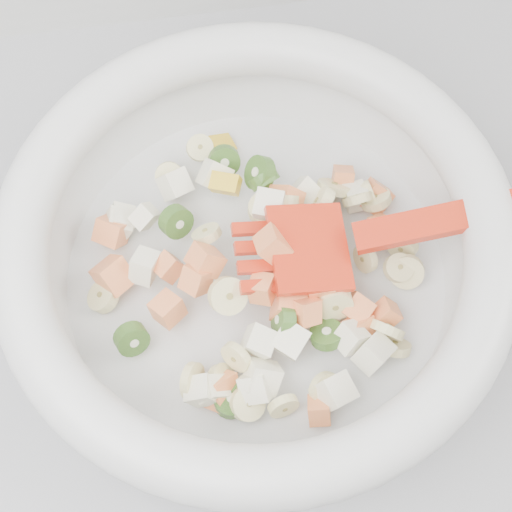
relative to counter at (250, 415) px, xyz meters
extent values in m
cube|color=gray|center=(0.00, 0.00, 0.00)|extent=(2.00, 0.60, 0.90)
cylinder|color=silver|center=(0.01, 0.00, 0.46)|extent=(0.31, 0.31, 0.02)
torus|color=silver|center=(0.01, 0.00, 0.53)|extent=(0.38, 0.38, 0.04)
cylinder|color=beige|center=(0.06, 0.03, 0.50)|extent=(0.03, 0.03, 0.03)
cylinder|color=beige|center=(0.08, 0.05, 0.48)|extent=(0.04, 0.03, 0.03)
cylinder|color=beige|center=(-0.03, -0.09, 0.48)|extent=(0.03, 0.03, 0.03)
cylinder|color=beige|center=(-0.03, 0.02, 0.50)|extent=(0.03, 0.03, 0.02)
cylinder|color=beige|center=(-0.05, 0.09, 0.48)|extent=(0.02, 0.02, 0.02)
cylinder|color=beige|center=(0.12, 0.00, 0.48)|extent=(0.03, 0.02, 0.03)
cylinder|color=beige|center=(0.09, -0.01, 0.49)|extent=(0.02, 0.03, 0.02)
cylinder|color=beige|center=(0.03, 0.04, 0.50)|extent=(0.03, 0.02, 0.03)
cylinder|color=beige|center=(-0.02, -0.08, 0.49)|extent=(0.02, 0.03, 0.03)
cylinder|color=beige|center=(0.12, -0.03, 0.48)|extent=(0.03, 0.03, 0.03)
cylinder|color=beige|center=(0.11, 0.04, 0.48)|extent=(0.04, 0.03, 0.02)
cylinder|color=beige|center=(-0.01, -0.11, 0.48)|extent=(0.03, 0.03, 0.02)
cylinder|color=beige|center=(0.06, -0.05, 0.50)|extent=(0.04, 0.02, 0.04)
cylinder|color=beige|center=(0.10, -0.08, 0.47)|extent=(0.03, 0.03, 0.03)
cylinder|color=beige|center=(-0.05, -0.09, 0.48)|extent=(0.02, 0.03, 0.04)
cylinder|color=beige|center=(0.10, 0.04, 0.49)|extent=(0.03, 0.02, 0.03)
cylinder|color=beige|center=(0.11, -0.02, 0.49)|extent=(0.03, 0.03, 0.02)
cylinder|color=beige|center=(-0.02, 0.11, 0.48)|extent=(0.03, 0.03, 0.02)
cylinder|color=beige|center=(0.02, 0.03, 0.50)|extent=(0.04, 0.04, 0.01)
cylinder|color=beige|center=(-0.11, -0.01, 0.48)|extent=(0.03, 0.03, 0.03)
cylinder|color=beige|center=(0.11, 0.05, 0.48)|extent=(0.02, 0.03, 0.03)
cylinder|color=beige|center=(0.09, -0.07, 0.49)|extent=(0.04, 0.03, 0.04)
cylinder|color=beige|center=(-0.02, -0.04, 0.51)|extent=(0.04, 0.03, 0.03)
cylinder|color=beige|center=(0.04, -0.11, 0.48)|extent=(0.03, 0.03, 0.03)
cylinder|color=beige|center=(0.01, -0.11, 0.48)|extent=(0.03, 0.02, 0.03)
cube|color=#FF9F50|center=(0.11, 0.05, 0.48)|extent=(0.03, 0.03, 0.03)
cube|color=#FF9F50|center=(0.02, -0.01, 0.52)|extent=(0.03, 0.03, 0.03)
cube|color=#FF9F50|center=(0.01, -0.03, 0.51)|extent=(0.02, 0.03, 0.02)
cube|color=#FF9F50|center=(-0.06, -0.03, 0.49)|extent=(0.03, 0.03, 0.02)
cube|color=#FF9F50|center=(0.08, -0.07, 0.48)|extent=(0.03, 0.03, 0.03)
cube|color=#FF9F50|center=(-0.06, 0.00, 0.49)|extent=(0.03, 0.02, 0.02)
cube|color=#FF9F50|center=(-0.10, 0.00, 0.48)|extent=(0.04, 0.04, 0.04)
cube|color=#FF9F50|center=(-0.10, 0.04, 0.48)|extent=(0.03, 0.04, 0.03)
cube|color=#FF9F50|center=(0.05, 0.02, 0.50)|extent=(0.02, 0.03, 0.03)
cube|color=#FF9F50|center=(0.10, -0.06, 0.49)|extent=(0.02, 0.03, 0.03)
cube|color=#FF9F50|center=(0.04, -0.05, 0.50)|extent=(0.03, 0.03, 0.03)
cube|color=#FF9F50|center=(0.09, 0.06, 0.48)|extent=(0.02, 0.03, 0.02)
cube|color=#FF9F50|center=(0.04, 0.04, 0.50)|extent=(0.04, 0.03, 0.04)
cube|color=#FF9F50|center=(-0.03, -0.09, 0.48)|extent=(0.03, 0.04, 0.04)
cube|color=#FF9F50|center=(0.08, -0.05, 0.49)|extent=(0.03, 0.03, 0.03)
cube|color=#FF9F50|center=(0.03, -0.05, 0.50)|extent=(0.03, 0.03, 0.03)
cube|color=#FF9F50|center=(0.04, -0.12, 0.48)|extent=(0.02, 0.02, 0.02)
cube|color=#FF9F50|center=(0.11, 0.01, 0.48)|extent=(0.03, 0.03, 0.03)
cube|color=#FF9F50|center=(-0.03, -0.01, 0.51)|extent=(0.03, 0.03, 0.03)
cube|color=#FF9F50|center=(0.05, -0.03, 0.50)|extent=(0.02, 0.02, 0.02)
cube|color=#FF9F50|center=(-0.04, -0.02, 0.50)|extent=(0.03, 0.03, 0.03)
cylinder|color=#61AC39|center=(0.05, -0.07, 0.49)|extent=(0.04, 0.04, 0.02)
cylinder|color=#61AC39|center=(-0.03, -0.10, 0.48)|extent=(0.03, 0.03, 0.01)
cylinder|color=#61AC39|center=(0.02, 0.07, 0.50)|extent=(0.03, 0.04, 0.04)
cylinder|color=#61AC39|center=(0.02, 0.06, 0.50)|extent=(0.03, 0.03, 0.03)
cylinder|color=#61AC39|center=(0.06, 0.02, 0.50)|extent=(0.03, 0.03, 0.02)
cylinder|color=#61AC39|center=(0.02, -0.06, 0.50)|extent=(0.02, 0.03, 0.03)
cylinder|color=#61AC39|center=(-0.09, -0.05, 0.48)|extent=(0.04, 0.02, 0.04)
cylinder|color=#61AC39|center=(0.00, 0.09, 0.49)|extent=(0.03, 0.02, 0.03)
cylinder|color=#61AC39|center=(-0.05, 0.04, 0.49)|extent=(0.04, 0.03, 0.04)
cube|color=white|center=(-0.01, 0.07, 0.49)|extent=(0.03, 0.03, 0.04)
cube|color=white|center=(-0.09, 0.05, 0.48)|extent=(0.03, 0.02, 0.03)
cube|color=white|center=(0.07, -0.07, 0.49)|extent=(0.03, 0.03, 0.03)
cube|color=white|center=(0.02, 0.03, 0.51)|extent=(0.03, 0.03, 0.03)
cube|color=white|center=(-0.01, -0.10, 0.49)|extent=(0.03, 0.03, 0.03)
cube|color=white|center=(0.10, 0.05, 0.48)|extent=(0.02, 0.02, 0.02)
cube|color=white|center=(-0.05, 0.07, 0.49)|extent=(0.03, 0.03, 0.03)
cube|color=white|center=(-0.08, 0.01, 0.49)|extent=(0.03, 0.03, 0.03)
cube|color=white|center=(-0.04, -0.10, 0.49)|extent=(0.03, 0.02, 0.02)
cube|color=white|center=(0.05, 0.05, 0.49)|extent=(0.03, 0.03, 0.03)
cube|color=white|center=(0.00, -0.07, 0.50)|extent=(0.03, 0.03, 0.03)
cube|color=white|center=(0.02, -0.07, 0.50)|extent=(0.03, 0.03, 0.03)
cube|color=white|center=(-0.09, 0.05, 0.48)|extent=(0.03, 0.02, 0.03)
cube|color=white|center=(0.08, -0.09, 0.49)|extent=(0.04, 0.03, 0.03)
cube|color=white|center=(0.05, -0.11, 0.48)|extent=(0.03, 0.03, 0.03)
cube|color=white|center=(-0.04, -0.10, 0.49)|extent=(0.03, 0.02, 0.03)
cube|color=white|center=(0.00, -0.09, 0.49)|extent=(0.03, 0.03, 0.03)
cube|color=white|center=(-0.07, 0.05, 0.49)|extent=(0.03, 0.03, 0.03)
cube|color=yellow|center=(-0.01, 0.06, 0.50)|extent=(0.03, 0.02, 0.02)
cube|color=yellow|center=(0.04, 0.00, 0.51)|extent=(0.03, 0.02, 0.02)
cube|color=yellow|center=(0.00, 0.11, 0.48)|extent=(0.03, 0.02, 0.02)
cube|color=red|center=(0.05, -0.01, 0.52)|extent=(0.06, 0.07, 0.02)
cube|color=red|center=(0.01, 0.01, 0.51)|extent=(0.03, 0.01, 0.01)
cube|color=red|center=(0.01, 0.00, 0.51)|extent=(0.03, 0.01, 0.01)
cube|color=red|center=(0.01, -0.02, 0.51)|extent=(0.03, 0.01, 0.01)
cube|color=red|center=(0.01, -0.03, 0.51)|extent=(0.03, 0.01, 0.01)
cube|color=red|center=(0.18, -0.01, 0.54)|extent=(0.21, 0.02, 0.05)
camera|label=1|loc=(-0.03, -0.25, 1.03)|focal=55.00mm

